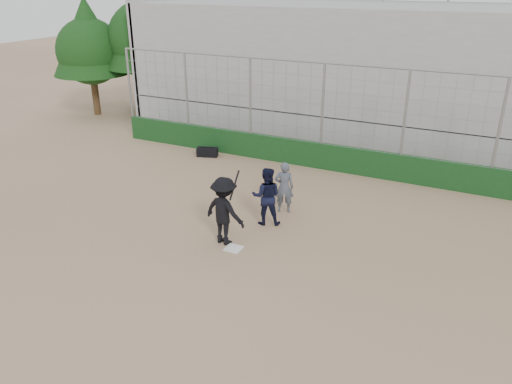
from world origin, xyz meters
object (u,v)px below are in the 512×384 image
at_px(catcher_crouched, 266,206).
at_px(equipment_bag, 207,152).
at_px(batter_at_plate, 224,211).
at_px(umpire, 284,190).

distance_m(catcher_crouched, equipment_bag, 6.58).
xyz_separation_m(catcher_crouched, equipment_bag, (-4.79, 4.49, -0.42)).
bearing_deg(catcher_crouched, equipment_bag, 136.81).
xyz_separation_m(batter_at_plate, equipment_bag, (-4.23, 6.02, -0.79)).
bearing_deg(equipment_bag, batter_at_plate, -54.90).
distance_m(umpire, equipment_bag, 6.03).
relative_size(batter_at_plate, umpire, 1.39).
relative_size(batter_at_plate, catcher_crouched, 1.71).
distance_m(batter_at_plate, equipment_bag, 7.40).
relative_size(umpire, equipment_bag, 1.62).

